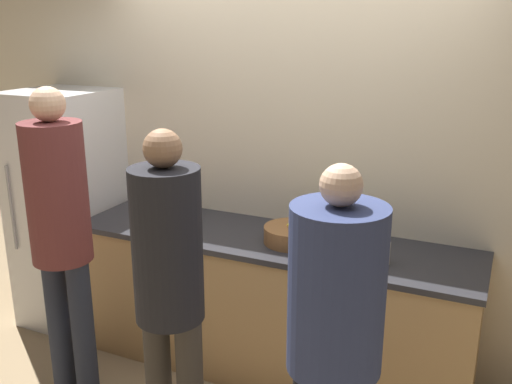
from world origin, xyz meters
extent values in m
cube|color=beige|center=(0.00, 0.73, 1.30)|extent=(5.20, 0.06, 2.60)
cube|color=tan|center=(0.00, 0.39, 0.43)|extent=(2.49, 0.68, 0.87)
cube|color=#28282D|center=(0.00, 0.39, 0.89)|extent=(2.52, 0.71, 0.03)
cube|color=white|center=(-1.61, 0.38, 0.86)|extent=(0.63, 0.65, 1.72)
cylinder|color=#99999E|center=(-1.79, 0.04, 0.95)|extent=(0.02, 0.02, 0.60)
cylinder|color=#232838|center=(-1.03, -0.39, 0.44)|extent=(0.13, 0.13, 0.89)
cylinder|color=#232838|center=(-0.85, -0.39, 0.44)|extent=(0.13, 0.13, 0.89)
cylinder|color=brown|center=(-0.94, -0.39, 1.28)|extent=(0.33, 0.33, 0.78)
sphere|color=#DBAD89|center=(-0.94, -0.39, 1.76)|extent=(0.19, 0.19, 0.19)
cylinder|color=black|center=(-0.09, -0.61, 1.20)|extent=(0.32, 0.32, 0.73)
sphere|color=#936B4C|center=(-0.09, -0.61, 1.65)|extent=(0.17, 0.17, 0.17)
cylinder|color=navy|center=(0.71, -0.63, 1.15)|extent=(0.39, 0.39, 0.70)
sphere|color=#DBAD89|center=(0.71, -0.63, 1.58)|extent=(0.17, 0.17, 0.17)
cylinder|color=brown|center=(0.15, 0.35, 0.95)|extent=(0.34, 0.34, 0.10)
ellipsoid|color=yellow|center=(0.19, 0.35, 1.02)|extent=(0.15, 0.12, 0.04)
cylinder|color=silver|center=(-0.64, 0.51, 0.97)|extent=(0.11, 0.11, 0.13)
cylinder|color=#99754C|center=(-0.66, 0.51, 1.06)|extent=(0.01, 0.05, 0.21)
cylinder|color=#99754C|center=(-0.63, 0.52, 1.06)|extent=(0.03, 0.04, 0.21)
cylinder|color=#99754C|center=(-0.64, 0.50, 1.06)|extent=(0.05, 0.01, 0.21)
cylinder|color=silver|center=(0.71, 0.27, 0.97)|extent=(0.08, 0.08, 0.13)
cylinder|color=silver|center=(0.71, 0.27, 1.05)|extent=(0.03, 0.03, 0.04)
cylinder|color=black|center=(0.71, 0.27, 1.08)|extent=(0.04, 0.04, 0.01)
cylinder|color=#333338|center=(-0.57, 0.27, 0.96)|extent=(0.07, 0.07, 0.12)
cylinder|color=#333338|center=(-0.57, 0.27, 1.04)|extent=(0.03, 0.03, 0.04)
cylinder|color=black|center=(-0.57, 0.27, 1.06)|extent=(0.03, 0.03, 0.01)
cylinder|color=brown|center=(0.56, 0.49, 0.96)|extent=(0.07, 0.07, 0.11)
cylinder|color=brown|center=(0.56, 0.49, 1.03)|extent=(0.03, 0.03, 0.03)
cylinder|color=black|center=(0.56, 0.49, 1.05)|extent=(0.03, 0.03, 0.01)
cylinder|color=#335184|center=(0.59, 0.26, 0.95)|extent=(0.08, 0.08, 0.08)
cylinder|color=white|center=(-1.04, 0.64, 0.94)|extent=(0.08, 0.08, 0.08)
cylinder|color=#3D3D42|center=(0.32, 0.57, 0.95)|extent=(0.12, 0.12, 0.09)
sphere|color=#2D6B33|center=(0.32, 0.57, 1.05)|extent=(0.15, 0.15, 0.15)
camera|label=1|loc=(1.28, -2.63, 2.17)|focal=40.00mm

